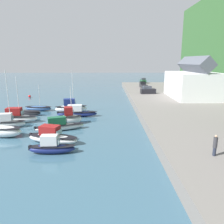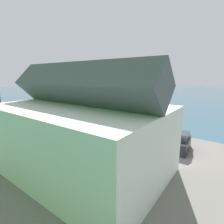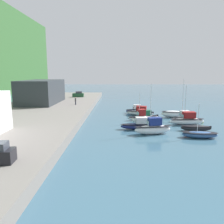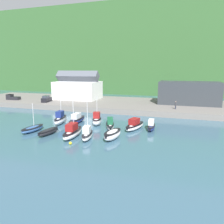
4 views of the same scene
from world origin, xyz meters
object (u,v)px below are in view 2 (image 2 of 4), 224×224
Objects in this scene: moored_boat_2 at (108,109)px; person_on_quay at (18,106)px; moored_boat_5 at (78,106)px; parked_car_1 at (181,143)px; moored_boat_10 at (108,104)px; moored_boat_3 at (101,108)px; moored_boat_7 at (142,108)px; moored_boat_1 at (122,112)px; moored_boat_8 at (128,105)px; mooring_buoy_0 at (130,106)px; moored_boat_0 at (136,112)px; moored_boat_6 at (154,110)px; moored_boat_9 at (121,105)px; moored_boat_4 at (87,106)px.

moored_boat_2 is 23.68m from person_on_quay.
parked_car_1 is (-36.96, 17.70, 1.66)m from moored_boat_5.
moored_boat_5 reaches higher than moored_boat_10.
moored_boat_7 is at bearing -158.49° from moored_boat_3.
moored_boat_1 is 0.98× the size of moored_boat_8.
mooring_buoy_0 is (-2.99, -12.20, -0.52)m from moored_boat_3.
moored_boat_0 is 25.07m from parked_car_1.
moored_boat_10 is (12.53, 1.06, 0.29)m from moored_boat_7.
moored_boat_6 is 1.38× the size of parked_car_1.
moored_boat_9 is (1.96, -9.68, -0.24)m from moored_boat_2.
moored_boat_7 is 1.30× the size of parked_car_1.
moored_boat_0 is 7.70m from moored_boat_6.
moored_boat_6 is (-13.89, -7.59, -0.20)m from moored_boat_3.
parked_car_1 reaches higher than mooring_buoy_0.
mooring_buoy_0 is at bearing -133.25° from moored_boat_10.
moored_boat_0 is 1.08× the size of moored_boat_8.
moored_boat_4 is (5.32, 0.27, 0.08)m from moored_boat_3.
moored_boat_1 reaches higher than moored_boat_5.
parked_car_1 is (-26.82, 27.35, 1.56)m from moored_boat_9.
moored_boat_10 is at bearing 4.98° from moored_boat_8.
moored_boat_3 is 1.07× the size of moored_boat_4.
mooring_buoy_0 is (6.69, -3.77, -0.34)m from moored_boat_7.
moored_boat_0 is 1.19× the size of moored_boat_4.
person_on_quay is at bearing 62.36° from mooring_buoy_0.
moored_boat_8 reaches higher than moored_boat_1.
moored_boat_7 is at bearing -5.68° from moored_boat_6.
moored_boat_4 is 0.79× the size of moored_boat_9.
moored_boat_0 is at bearing 80.56° from moored_boat_6.
mooring_buoy_0 is at bearing -63.99° from moored_boat_0.
moored_boat_1 is at bearing 65.31° from moored_boat_6.
moored_boat_3 is 1.80× the size of parked_car_1.
person_on_quay reaches higher than moored_boat_10.
moored_boat_6 is at bearing -172.08° from moored_boat_10.
moored_boat_8 is 4.10m from mooring_buoy_0.
person_on_quay is 34.32m from mooring_buoy_0.
moored_boat_8 is 3.00m from moored_boat_9.
moored_boat_5 is at bearing -104.00° from person_on_quay.
person_on_quay reaches higher than moored_boat_4.
person_on_quay is at bearing 53.35° from moored_boat_8.
moored_boat_8 reaches higher than moored_boat_3.
moored_boat_5 is 17.62m from mooring_buoy_0.
moored_boat_8 is at bearing 165.21° from moored_boat_9.
moored_boat_1 is at bearing -142.28° from person_on_quay.
moored_boat_6 is at bearing 163.49° from moored_boat_9.
moored_boat_0 is 3.72m from moored_boat_1.
moored_boat_3 is at bearing 34.15° from moored_boat_6.
mooring_buoy_0 is at bearing -71.50° from moored_boat_8.
person_on_quay is at bearing 49.33° from moored_boat_6.
moored_boat_1 is 1.37× the size of moored_boat_10.
mooring_buoy_0 is at bearing -124.32° from moored_boat_9.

